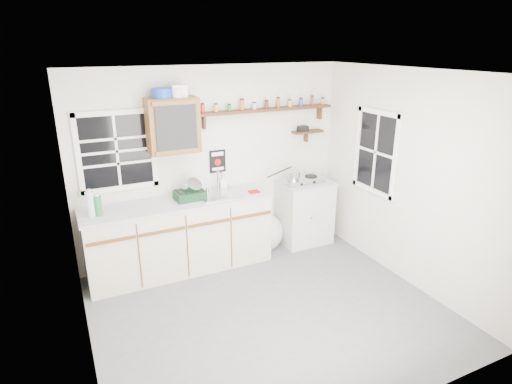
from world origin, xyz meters
TOP-DOWN VIEW (x-y plane):
  - room at (0.00, 0.00)m, footprint 3.64×3.24m
  - main_cabinet at (-0.58, 1.30)m, footprint 2.31×0.63m
  - right_cabinet at (1.25, 1.32)m, footprint 0.73×0.57m
  - sink at (-0.05, 1.30)m, footprint 0.52×0.44m
  - upper_cabinet at (-0.55, 1.44)m, footprint 0.60×0.32m
  - upper_cabinet_clutter at (-0.57, 1.44)m, footprint 0.40×0.24m
  - spice_shelf at (0.72, 1.51)m, footprint 1.91×0.18m
  - secondary_shelf at (1.36, 1.52)m, footprint 0.45×0.16m
  - warning_sign at (0.05, 1.59)m, footprint 0.22×0.02m
  - window_back at (-1.20, 1.59)m, footprint 0.93×0.03m
  - window_right at (1.79, 0.55)m, footprint 0.03×0.78m
  - water_bottles at (-1.55, 1.26)m, footprint 0.16×0.10m
  - dish_rack at (-0.42, 1.31)m, footprint 0.37×0.29m
  - soap_bottle at (0.10, 1.52)m, footprint 0.11×0.11m
  - rag at (0.39, 1.20)m, footprint 0.13×0.11m
  - hotplate at (1.18, 1.31)m, footprint 0.58×0.32m
  - saucepan at (1.04, 1.31)m, footprint 0.42×0.25m
  - trash_bag at (0.65, 1.38)m, footprint 0.47×0.42m

SIDE VIEW (x-z plane):
  - trash_bag at x=0.65m, z-range -0.04..0.50m
  - right_cabinet at x=1.25m, z-range 0.00..0.91m
  - main_cabinet at x=-0.58m, z-range 0.00..0.92m
  - rag at x=0.39m, z-range 0.92..0.94m
  - sink at x=-0.05m, z-range 0.79..1.08m
  - hotplate at x=1.18m, z-range 0.91..0.99m
  - dish_rack at x=-0.42m, z-range 0.87..1.14m
  - soap_bottle at x=0.10m, z-range 0.92..1.12m
  - saucepan at x=1.04m, z-range 0.94..1.13m
  - water_bottles at x=-1.55m, z-range 0.90..1.21m
  - room at x=0.00m, z-range -0.02..2.52m
  - warning_sign at x=0.05m, z-range 1.13..1.43m
  - window_right at x=1.79m, z-range 0.91..1.99m
  - window_back at x=-1.20m, z-range 1.06..2.04m
  - secondary_shelf at x=1.36m, z-range 1.46..1.69m
  - upper_cabinet at x=-0.55m, z-range 1.50..2.15m
  - spice_shelf at x=0.72m, z-range 1.75..2.10m
  - upper_cabinet_clutter at x=-0.57m, z-range 2.14..2.28m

